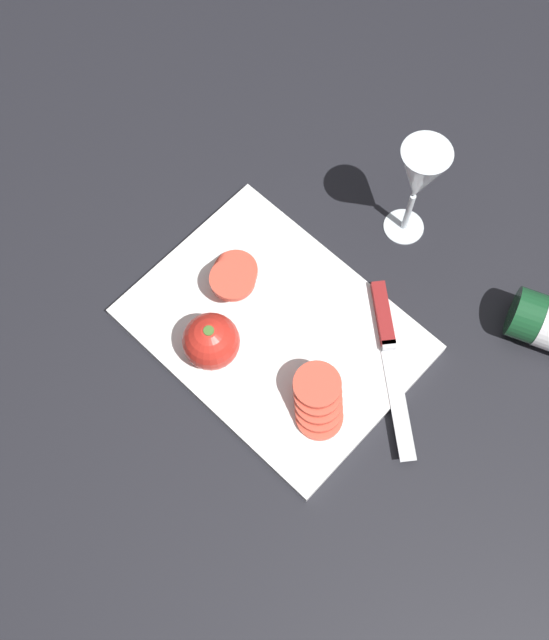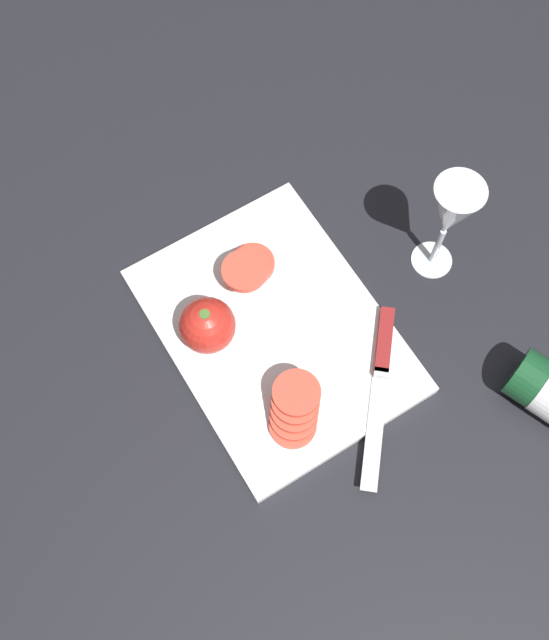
{
  "view_description": "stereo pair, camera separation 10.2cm",
  "coord_description": "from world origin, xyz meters",
  "px_view_note": "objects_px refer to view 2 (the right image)",
  "views": [
    {
      "loc": [
        0.26,
        -0.28,
        0.99
      ],
      "look_at": [
        -0.01,
        -0.0,
        0.05
      ],
      "focal_mm": 42.0,
      "sensor_mm": 36.0,
      "label": 1
    },
    {
      "loc": [
        0.33,
        -0.21,
        0.99
      ],
      "look_at": [
        -0.01,
        -0.0,
        0.05
      ],
      "focal_mm": 42.0,
      "sensor_mm": 36.0,
      "label": 2
    }
  ],
  "objects_px": {
    "tomato_slice_stack_near": "(249,267)",
    "tomato_slice_stack_far": "(295,409)",
    "whole_tomato": "(207,325)",
    "wine_glass": "(451,214)",
    "knife": "(382,360)"
  },
  "relations": [
    {
      "from": "tomato_slice_stack_near",
      "to": "tomato_slice_stack_far",
      "type": "distance_m",
      "value": 0.22
    },
    {
      "from": "whole_tomato",
      "to": "tomato_slice_stack_near",
      "type": "distance_m",
      "value": 0.11
    },
    {
      "from": "tomato_slice_stack_near",
      "to": "whole_tomato",
      "type": "bearing_deg",
      "value": -61.32
    },
    {
      "from": "wine_glass",
      "to": "whole_tomato",
      "type": "distance_m",
      "value": 0.36
    },
    {
      "from": "wine_glass",
      "to": "tomato_slice_stack_far",
      "type": "height_order",
      "value": "wine_glass"
    },
    {
      "from": "tomato_slice_stack_near",
      "to": "tomato_slice_stack_far",
      "type": "bearing_deg",
      "value": -14.69
    },
    {
      "from": "whole_tomato",
      "to": "tomato_slice_stack_near",
      "type": "xyz_separation_m",
      "value": [
        -0.05,
        0.1,
        -0.01
      ]
    },
    {
      "from": "whole_tomato",
      "to": "knife",
      "type": "relative_size",
      "value": 0.38
    },
    {
      "from": "wine_glass",
      "to": "tomato_slice_stack_near",
      "type": "height_order",
      "value": "wine_glass"
    },
    {
      "from": "knife",
      "to": "wine_glass",
      "type": "bearing_deg",
      "value": 161.44
    },
    {
      "from": "whole_tomato",
      "to": "tomato_slice_stack_near",
      "type": "relative_size",
      "value": 0.89
    },
    {
      "from": "whole_tomato",
      "to": "tomato_slice_stack_far",
      "type": "height_order",
      "value": "whole_tomato"
    },
    {
      "from": "wine_glass",
      "to": "tomato_slice_stack_near",
      "type": "bearing_deg",
      "value": -114.91
    },
    {
      "from": "whole_tomato",
      "to": "knife",
      "type": "bearing_deg",
      "value": 49.26
    },
    {
      "from": "wine_glass",
      "to": "tomato_slice_stack_far",
      "type": "relative_size",
      "value": 2.14
    }
  ]
}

